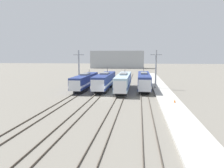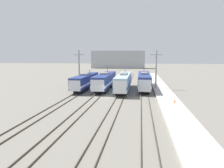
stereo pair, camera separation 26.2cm
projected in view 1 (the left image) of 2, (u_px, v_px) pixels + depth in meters
ground_plane at (109, 97)px, 44.42m from camera, size 400.00×400.00×0.00m
rail_pair_far_left at (74, 96)px, 45.31m from camera, size 1.50×120.00×0.15m
rail_pair_center_left at (97, 96)px, 44.71m from camera, size 1.51×120.00×0.15m
rail_pair_center_right at (120, 97)px, 44.10m from camera, size 1.51×120.00×0.15m
rail_pair_far_right at (145, 97)px, 43.50m from camera, size 1.50×120.00×0.15m
locomotive_far_left at (85, 81)px, 54.21m from camera, size 2.79×19.02×4.66m
locomotive_center_left at (105, 81)px, 54.19m from camera, size 3.14×19.83×5.15m
locomotive_center_right at (123, 82)px, 51.73m from camera, size 2.85×20.00×4.85m
locomotive_far_right at (144, 81)px, 53.86m from camera, size 2.89×19.93×5.30m
catenary_tower_left at (79, 68)px, 56.83m from camera, size 2.82×0.39×9.77m
catenary_tower_right at (156, 69)px, 54.38m from camera, size 2.82×0.39×9.77m
platform at (167, 97)px, 42.96m from camera, size 4.00×120.00×0.32m
traffic_cone at (175, 101)px, 37.50m from camera, size 0.30×0.30×0.59m
depot_building at (117, 60)px, 149.76m from camera, size 35.88×10.99×11.77m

